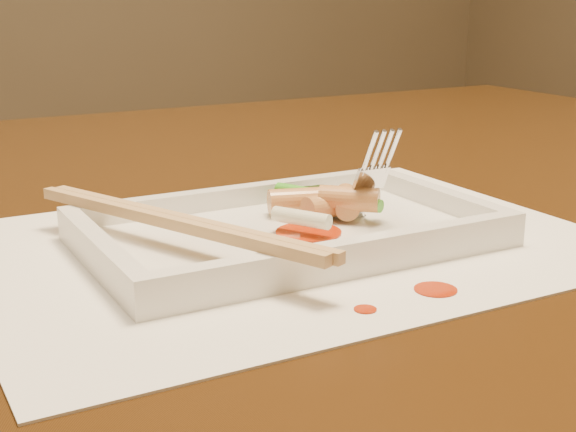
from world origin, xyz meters
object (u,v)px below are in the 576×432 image
plate_base (288,237)px  chopstick_a (168,222)px  fork (365,107)px  placemat (288,243)px  table (232,292)px

plate_base → chopstick_a: bearing=180.0°
fork → chopstick_a: bearing=-173.2°
chopstick_a → fork: (0.15, 0.02, 0.06)m
placemat → fork: 0.11m
table → placemat: placemat is taller
table → chopstick_a: chopstick_a is taller
table → plate_base: plate_base is taller
placemat → plate_base: 0.00m
placemat → chopstick_a: 0.09m
placemat → fork: (0.07, 0.02, 0.08)m
placemat → fork: size_ratio=2.86×
placemat → table: bearing=77.4°
table → chopstick_a: bearing=-124.6°
placemat → plate_base: plate_base is taller
plate_base → chopstick_a: 0.08m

